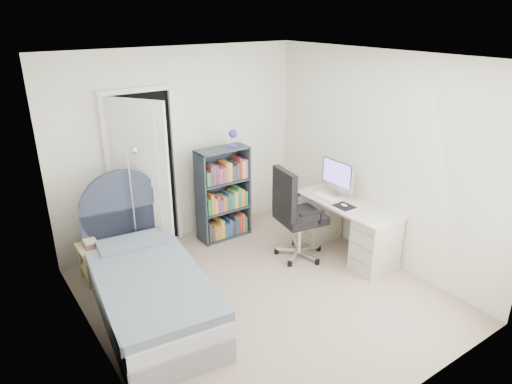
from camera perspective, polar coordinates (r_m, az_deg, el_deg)
room_shell at (r=4.53m, az=0.85°, el=0.47°), size 3.50×3.70×2.60m
door at (r=5.61m, az=-14.14°, el=1.75°), size 0.92×0.71×2.06m
bed at (r=4.84m, az=-13.35°, el=-11.49°), size 1.19×2.14×1.26m
nightstand at (r=5.50m, az=-19.56°, el=-7.17°), size 0.35×0.35×0.53m
floor_lamp at (r=5.43m, az=-14.66°, el=-3.68°), size 0.22×0.22×1.53m
bookcase at (r=6.09m, az=-4.00°, el=-0.57°), size 0.70×0.30×1.48m
desk at (r=5.87m, az=11.13°, el=-4.07°), size 0.56×1.39×1.14m
office_chair at (r=5.52m, az=4.79°, el=-2.30°), size 0.63×0.65×1.18m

